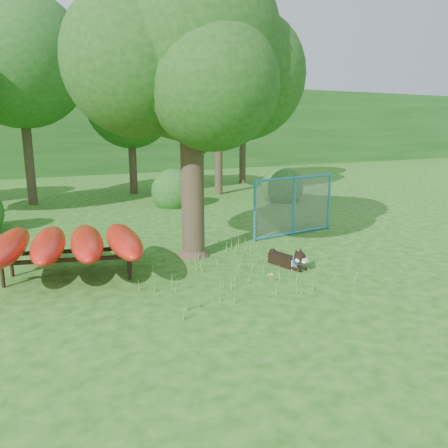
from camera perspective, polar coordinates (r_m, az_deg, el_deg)
name	(u,v)px	position (r m, az deg, el deg)	size (l,w,h in m)	color
ground	(243,285)	(8.90, 2.44, -7.94)	(80.00, 80.00, 0.00)	#1B5410
oak_tree	(189,59)	(10.53, -4.63, 20.73)	(5.69, 5.06, 6.92)	#372B1E
wooden_post	(194,230)	(10.86, -3.99, -0.80)	(0.31, 0.17, 1.15)	#6A604F
kayak_rack	(68,243)	(9.63, -19.71, -2.41)	(3.28, 3.53, 0.98)	black
husky_dog	(289,259)	(10.02, 8.47, -4.60)	(0.45, 1.15, 0.51)	black
fence_section	(294,206)	(12.89, 9.14, 2.36)	(2.93, 0.36, 2.86)	#2987BF
wildflower_clump	(271,275)	(8.95, 6.14, -6.67)	(0.10, 0.09, 0.22)	#4D9731
bg_tree_b	(19,60)	(19.41, -25.17, 18.87)	(5.20, 5.20, 8.22)	#372B1E
bg_tree_c	(130,104)	(21.02, -12.16, 15.05)	(4.00, 4.00, 6.12)	#372B1E
bg_tree_d	(218,81)	(20.49, -0.73, 18.13)	(4.80, 4.80, 7.50)	#372B1E
bg_tree_e	(243,86)	(24.55, 2.53, 17.56)	(4.60, 4.60, 7.55)	#372B1E
shrub_right	(282,201)	(18.84, 7.52, 2.99)	(1.80, 1.80, 1.80)	#1B521A
shrub_mid	(174,206)	(17.63, -6.49, 2.35)	(1.80, 1.80, 1.80)	#1B521A
wooded_hillside	(56,128)	(35.46, -21.11, 11.62)	(80.00, 12.00, 6.00)	#1B521A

